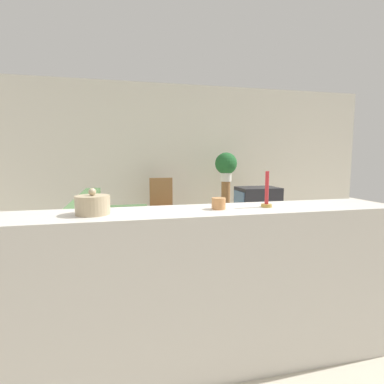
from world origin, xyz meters
name	(u,v)px	position (x,y,z in m)	size (l,w,h in m)	color
ground_plane	(184,323)	(0.00, 0.00, 0.00)	(14.00, 14.00, 0.00)	beige
wall_back	(146,157)	(0.00, 3.43, 1.35)	(9.00, 0.06, 2.70)	silver
couch	(113,243)	(-0.59, 1.41, 0.31)	(0.87, 1.88, 0.89)	#476B3D
tv_stand	(257,231)	(1.55, 1.92, 0.20)	(0.86, 0.51, 0.41)	olive
television	(257,203)	(1.55, 1.92, 0.65)	(0.62, 0.46, 0.48)	#232328
wooden_chair	(162,205)	(0.20, 2.77, 0.53)	(0.44, 0.44, 0.99)	olive
plant_stand	(225,206)	(1.37, 2.84, 0.45)	(0.16, 0.16, 0.91)	olive
potted_plant	(226,165)	(1.37, 2.84, 1.21)	(0.39, 0.39, 0.52)	white
foreground_counter	(200,289)	(0.00, -0.50, 0.51)	(2.59, 0.44, 1.02)	beige
decorative_bowl	(93,205)	(-0.63, -0.50, 1.08)	(0.19, 0.19, 0.15)	tan
candle_jar	(219,203)	(0.12, -0.50, 1.06)	(0.09, 0.09, 0.07)	#C6844C
candlestick	(267,196)	(0.44, -0.50, 1.09)	(0.07, 0.07, 0.23)	#B7933D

